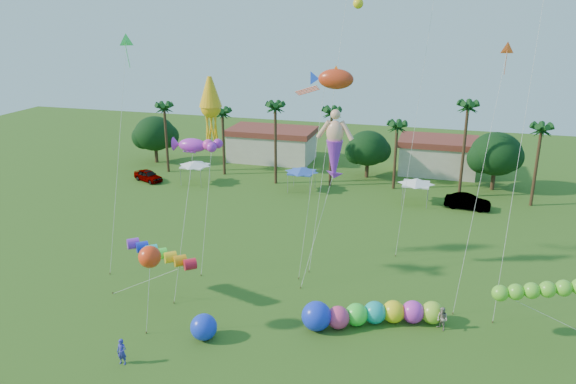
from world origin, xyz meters
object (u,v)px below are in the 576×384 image
(car_b, at_px, (468,202))
(blue_ball, at_px, (204,327))
(spectator_a, at_px, (122,352))
(caterpillar_inflatable, at_px, (367,314))
(car_a, at_px, (148,176))
(spectator_b, at_px, (442,319))

(car_b, bearing_deg, blue_ball, 157.54)
(spectator_a, distance_m, caterpillar_inflatable, 17.09)
(car_a, distance_m, spectator_b, 46.33)
(car_b, distance_m, blue_ball, 37.20)
(car_a, relative_size, car_b, 0.88)
(caterpillar_inflatable, bearing_deg, blue_ball, -178.00)
(car_a, xyz_separation_m, spectator_b, (38.17, -26.25, 0.12))
(caterpillar_inflatable, bearing_deg, spectator_b, -13.41)
(car_a, xyz_separation_m, spectator_a, (18.44, -36.11, 0.14))
(spectator_b, distance_m, blue_ball, 16.86)
(blue_ball, bearing_deg, car_b, 61.07)
(car_a, distance_m, blue_ball, 39.02)
(car_a, height_order, car_b, car_b)
(caterpillar_inflatable, bearing_deg, car_b, 52.38)
(car_b, relative_size, spectator_a, 2.81)
(spectator_b, bearing_deg, spectator_a, -113.93)
(blue_ball, bearing_deg, spectator_b, 19.96)
(car_a, height_order, spectator_a, spectator_a)
(car_a, bearing_deg, caterpillar_inflatable, -105.89)
(spectator_a, xyz_separation_m, blue_ball, (3.88, 4.11, 0.03))
(car_b, bearing_deg, caterpillar_inflatable, 171.58)
(car_b, distance_m, caterpillar_inflatable, 28.62)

